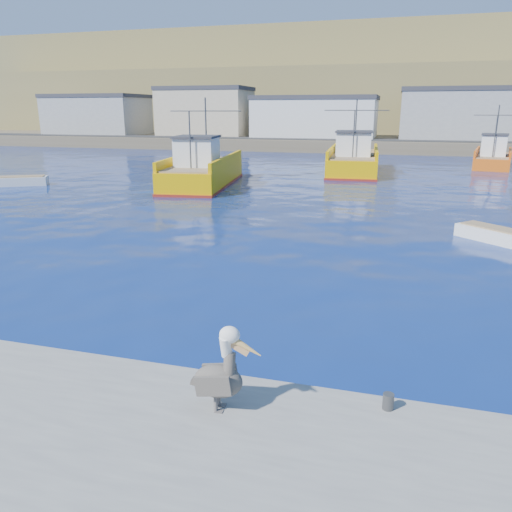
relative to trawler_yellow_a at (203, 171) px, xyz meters
The scene contains 9 objects.
ground 27.40m from the trawler_yellow_a, 64.55° to the right, with size 260.00×260.00×0.00m, color #071A59.
dock_bollards 30.72m from the trawler_yellow_a, 66.26° to the right, with size 36.20×0.20×0.30m.
far_shore 85.67m from the trawler_yellow_a, 82.07° to the left, with size 200.00×81.00×24.00m.
trawler_yellow_a is the anchor object (origin of this frame).
trawler_yellow_b 15.54m from the trawler_yellow_a, 47.61° to the left, with size 5.97×12.84×6.68m.
boat_orange 30.90m from the trawler_yellow_a, 39.90° to the left, with size 4.77×9.15×6.13m.
skiff_left 14.25m from the trawler_yellow_a, 163.60° to the right, with size 4.25×3.21×0.88m.
skiff_mid 22.86m from the trawler_yellow_a, 33.55° to the right, with size 3.43×3.28×0.76m.
pelican 31.28m from the trawler_yellow_a, 67.65° to the right, with size 1.31×0.59×1.62m.
Camera 1 is at (2.87, -11.54, 5.64)m, focal length 35.00 mm.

